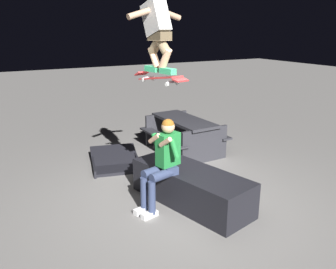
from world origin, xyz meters
TOP-DOWN VIEW (x-y plane):
  - ground_plane at (0.00, 0.00)m, footprint 40.00×40.00m
  - ledge_box_main at (-0.15, -0.12)m, footprint 2.14×1.20m
  - person_sitting_on_ledge at (-0.07, 0.35)m, footprint 0.59×0.79m
  - skateboard at (0.05, 0.32)m, footprint 1.04×0.37m
  - skater_airborne at (0.10, 0.33)m, footprint 0.63×0.89m
  - kicker_ramp at (1.98, 0.35)m, footprint 1.38×1.20m
  - picnic_table_back at (1.99, -1.28)m, footprint 1.74×1.39m

SIDE VIEW (x-z plane):
  - ground_plane at x=0.00m, z-range 0.00..0.00m
  - kicker_ramp at x=1.98m, z-range -0.11..0.21m
  - ledge_box_main at x=-0.15m, z-range 0.00..0.55m
  - picnic_table_back at x=1.99m, z-range 0.12..0.87m
  - person_sitting_on_ledge at x=-0.07m, z-range 0.09..1.48m
  - skateboard at x=0.05m, z-range 1.91..2.05m
  - skater_airborne at x=0.10m, z-range 2.11..3.23m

